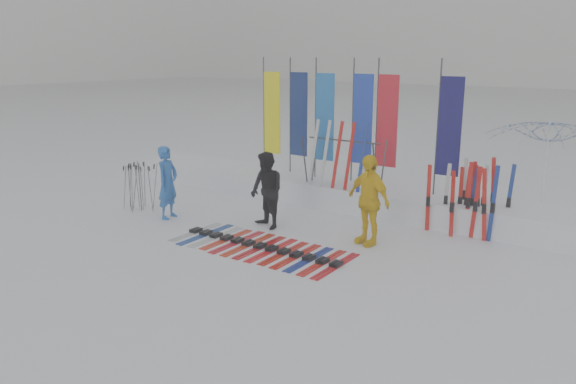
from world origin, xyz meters
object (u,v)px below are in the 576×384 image
Objects in this scene: person_black at (267,191)px; ski_row at (260,246)px; person_blue at (168,183)px; ski_rack at (343,156)px; person_yellow at (368,200)px; tent_canopy at (544,172)px.

ski_row is (0.70, -1.19, -0.84)m from person_black.
person_blue is 0.47× the size of ski_row.
ski_rack reaches higher than person_black.
person_blue is 4.39m from ski_rack.
tent_canopy is (2.71, 3.47, 0.31)m from person_yellow.
person_yellow is 2.45m from ski_row.
tent_canopy reaches higher than person_yellow.
tent_canopy is at bearing -70.36° from person_blue.
ski_row is at bearing -120.16° from person_yellow.
person_yellow is at bearing -89.14° from person_blue.
tent_canopy is 4.68m from ski_rack.
person_black is 0.46× the size of ski_row.
person_black is 1.62m from ski_row.
person_black is 2.51m from ski_rack.
ski_rack reaches higher than person_blue.
ski_row is at bearing -89.03° from ski_rack.
tent_canopy is (5.10, 3.79, 0.39)m from person_black.
person_yellow is (2.40, 0.32, 0.08)m from person_black.
person_yellow is at bearing -127.92° from tent_canopy.
ski_row is 3.81m from ski_rack.
person_black is (2.44, 0.72, -0.00)m from person_blue.
tent_canopy is at bearing 48.53° from ski_row.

